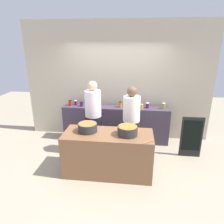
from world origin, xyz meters
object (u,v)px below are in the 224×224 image
cook_in_cap (131,127)px  preserve_jar_1 (76,103)px  cook_with_tongs (94,123)px  preserve_jar_8 (164,106)px  cooking_pot_left (88,127)px  preserve_jar_2 (82,104)px  preserve_jar_7 (147,105)px  preserve_jar_3 (97,105)px  preserve_jar_5 (132,106)px  preserve_jar_0 (70,103)px  preserve_jar_4 (120,104)px  wooden_spoon (148,142)px  chalkboard_sign (191,137)px  preserve_jar_6 (142,106)px  cooking_pot_center (127,131)px

cook_in_cap → preserve_jar_1: bearing=150.3°
cook_with_tongs → preserve_jar_8: bearing=24.9°
preserve_jar_8 → cooking_pot_left: preserve_jar_8 is taller
cook_with_tongs → preserve_jar_2: bearing=122.6°
preserve_jar_1 → preserve_jar_7: 1.84m
preserve_jar_3 → cook_in_cap: 1.16m
cook_in_cap → cooking_pot_left: bearing=-145.2°
preserve_jar_5 → cook_with_tongs: 1.09m
preserve_jar_0 → preserve_jar_4: 1.29m
preserve_jar_7 → cook_in_cap: bearing=-115.0°
preserve_jar_0 → preserve_jar_1: size_ratio=1.14×
wooden_spoon → chalkboard_sign: (1.02, 1.08, -0.37)m
wooden_spoon → cook_with_tongs: bearing=140.6°
preserve_jar_6 → preserve_jar_7: size_ratio=0.88×
wooden_spoon → chalkboard_sign: size_ratio=0.27×
preserve_jar_1 → preserve_jar_5: 1.46m
cooking_pot_left → chalkboard_sign: (2.16, 0.75, -0.44)m
preserve_jar_7 → preserve_jar_2: bearing=-178.2°
preserve_jar_6 → preserve_jar_5: bearing=178.7°
preserve_jar_7 → chalkboard_sign: bearing=-33.2°
cook_in_cap → preserve_jar_0: bearing=153.9°
chalkboard_sign → cook_with_tongs: bearing=-176.6°
cooking_pot_left → preserve_jar_0: bearing=119.7°
preserve_jar_4 → cook_in_cap: size_ratio=0.09×
cooking_pot_left → chalkboard_sign: cooking_pot_left is taller
preserve_jar_0 → cook_in_cap: size_ratio=0.09×
preserve_jar_5 → preserve_jar_7: (0.39, 0.07, -0.00)m
cook_with_tongs → chalkboard_sign: bearing=3.4°
preserve_jar_7 → cooking_pot_center: 1.51m
preserve_jar_1 → cook_with_tongs: bearing=-51.4°
preserve_jar_1 → chalkboard_sign: size_ratio=0.13×
cooking_pot_center → preserve_jar_3: bearing=121.3°
preserve_jar_5 → preserve_jar_3: bearing=-179.1°
chalkboard_sign → preserve_jar_6: bearing=153.4°
cooking_pot_center → cook_in_cap: cook_in_cap is taller
preserve_jar_2 → preserve_jar_5: preserve_jar_5 is taller
preserve_jar_1 → preserve_jar_3: preserve_jar_3 is taller
preserve_jar_3 → cooking_pot_left: (0.06, -1.29, -0.06)m
preserve_jar_4 → cook_with_tongs: 0.94m
preserve_jar_5 → cook_in_cap: 0.78m
preserve_jar_2 → preserve_jar_7: preserve_jar_7 is taller
preserve_jar_0 → preserve_jar_8: 2.36m
cooking_pot_center → chalkboard_sign: size_ratio=0.39×
preserve_jar_4 → cook_with_tongs: size_ratio=0.08×
cooking_pot_left → cook_in_cap: 1.02m
cooking_pot_center → preserve_jar_0: bearing=137.4°
preserve_jar_4 → chalkboard_sign: size_ratio=0.15×
preserve_jar_0 → preserve_jar_1: bearing=24.8°
preserve_jar_0 → cooking_pot_left: bearing=-60.3°
wooden_spoon → preserve_jar_5: bearing=101.5°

